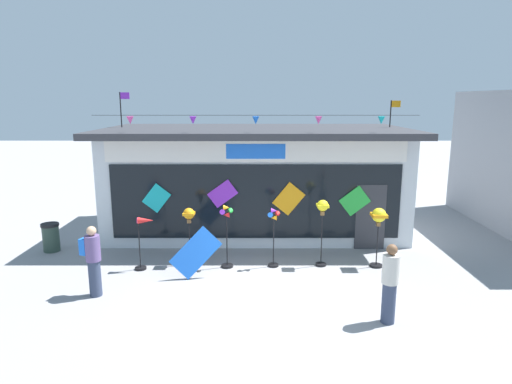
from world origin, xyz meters
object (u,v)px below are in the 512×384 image
object	(u,v)px
wind_spinner_far_left	(143,235)
wind_spinner_left	(189,225)
wind_spinner_center_left	(226,230)
wind_spinner_far_right	(378,220)
wind_spinner_center_right	(273,230)
person_near_camera	(389,283)
wind_spinner_right	(322,214)
display_kite_on_ground	(195,253)
person_mid_plaza	(92,259)
trash_bin	(50,237)
kite_shop_building	(255,178)

from	to	relation	value
wind_spinner_far_left	wind_spinner_left	xyz separation A→B (m)	(1.16, 0.37, 0.19)
wind_spinner_center_left	wind_spinner_far_right	size ratio (longest dim) A/B	1.07
wind_spinner_center_right	person_near_camera	world-z (taller)	person_near_camera
wind_spinner_left	wind_spinner_center_left	xyz separation A→B (m)	(1.04, -0.22, -0.07)
person_near_camera	wind_spinner_far_right	bearing A→B (deg)	79.92
wind_spinner_center_right	wind_spinner_right	size ratio (longest dim) A/B	0.89
wind_spinner_right	display_kite_on_ground	xyz separation A→B (m)	(-3.33, -0.85, -0.79)
wind_spinner_right	person_mid_plaza	world-z (taller)	wind_spinner_right
person_mid_plaza	wind_spinner_far_left	bearing A→B (deg)	-7.88
wind_spinner_far_left	wind_spinner_center_left	distance (m)	2.21
wind_spinner_center_left	wind_spinner_right	bearing A→B (deg)	2.91
wind_spinner_center_right	wind_spinner_far_right	xyz separation A→B (m)	(2.82, 0.01, 0.26)
person_mid_plaza	display_kite_on_ground	size ratio (longest dim) A/B	1.35
wind_spinner_center_right	person_mid_plaza	bearing A→B (deg)	-156.81
wind_spinner_center_right	person_mid_plaza	xyz separation A→B (m)	(-4.23, -1.81, -0.17)
wind_spinner_center_left	wind_spinner_right	size ratio (longest dim) A/B	0.95
wind_spinner_center_left	trash_bin	bearing A→B (deg)	166.14
wind_spinner_center_left	display_kite_on_ground	xyz separation A→B (m)	(-0.75, -0.71, -0.40)
kite_shop_building	wind_spinner_far_right	size ratio (longest dim) A/B	6.09
wind_spinner_far_right	person_near_camera	xyz separation A→B (m)	(-0.59, -3.09, -0.46)
trash_bin	kite_shop_building	bearing A→B (deg)	21.36
wind_spinner_far_left	wind_spinner_left	size ratio (longest dim) A/B	0.90
wind_spinner_far_left	wind_spinner_far_right	bearing A→B (deg)	1.80
person_near_camera	kite_shop_building	bearing A→B (deg)	112.52
wind_spinner_far_left	person_near_camera	xyz separation A→B (m)	(5.69, -2.90, -0.10)
person_mid_plaza	trash_bin	bearing A→B (deg)	55.48
wind_spinner_far_left	display_kite_on_ground	bearing A→B (deg)	-21.48
wind_spinner_left	wind_spinner_center_left	distance (m)	1.06
wind_spinner_center_left	person_mid_plaza	world-z (taller)	wind_spinner_center_left
wind_spinner_right	wind_spinner_left	bearing A→B (deg)	178.54
wind_spinner_left	display_kite_on_ground	world-z (taller)	wind_spinner_left
wind_spinner_left	display_kite_on_ground	distance (m)	1.09
wind_spinner_far_left	wind_spinner_center_right	bearing A→B (deg)	3.17
person_mid_plaza	display_kite_on_ground	distance (m)	2.46
wind_spinner_left	trash_bin	xyz separation A→B (m)	(-4.35, 1.11, -0.70)
wind_spinner_right	display_kite_on_ground	size ratio (longest dim) A/B	1.49
wind_spinner_far_right	person_mid_plaza	distance (m)	7.29
wind_spinner_left	wind_spinner_center_left	size ratio (longest dim) A/B	0.92
wind_spinner_left	wind_spinner_center_right	distance (m)	2.31
wind_spinner_center_right	wind_spinner_far_right	size ratio (longest dim) A/B	1.01
wind_spinner_far_left	person_near_camera	world-z (taller)	person_near_camera
wind_spinner_left	wind_spinner_right	distance (m)	3.63
wind_spinner_right	wind_spinner_far_right	world-z (taller)	wind_spinner_right
person_near_camera	wind_spinner_far_left	bearing A→B (deg)	153.78
wind_spinner_far_left	wind_spinner_right	bearing A→B (deg)	3.30
wind_spinner_right	wind_spinner_far_right	distance (m)	1.51
wind_spinner_left	wind_spinner_far_right	bearing A→B (deg)	-1.90
wind_spinner_left	person_near_camera	distance (m)	5.59
person_near_camera	trash_bin	size ratio (longest dim) A/B	1.96
trash_bin	wind_spinner_center_left	bearing A→B (deg)	-13.86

